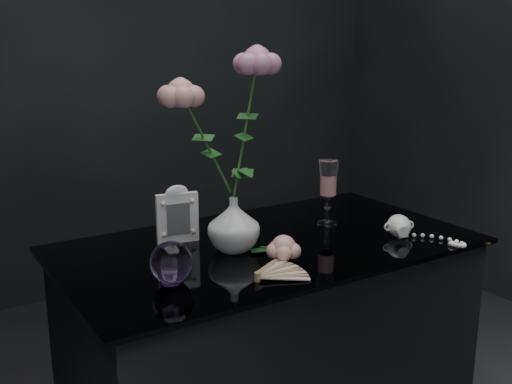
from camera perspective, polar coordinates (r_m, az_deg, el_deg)
table at (r=1.69m, az=1.14°, el=-17.11°), size 1.05×0.58×0.76m
vase at (r=1.46m, az=-2.13°, el=-3.09°), size 0.17×0.17×0.13m
wine_glass at (r=1.66m, az=6.87°, el=-0.09°), size 0.07×0.07×0.18m
picture_frame at (r=1.52m, az=-7.50°, el=-2.08°), size 0.12×0.10×0.15m
paperweight at (r=1.28m, az=-8.06°, el=-6.64°), size 0.10×0.10×0.09m
paper_fan at (r=1.29m, az=0.14°, el=-8.00°), size 0.24×0.20×0.02m
loose_rose at (r=1.40m, az=2.64°, el=-5.33°), size 0.19×0.22×0.06m
pearl_jar at (r=1.61m, az=13.47°, el=-3.07°), size 0.27×0.27×0.06m
roses at (r=1.39m, az=-2.80°, el=6.85°), size 0.30×0.13×0.41m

